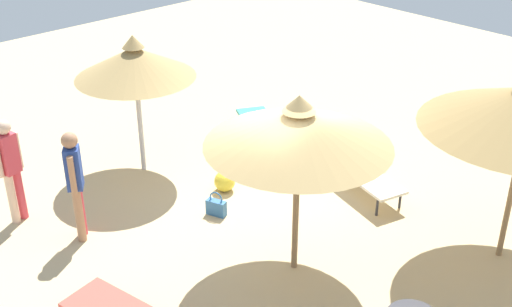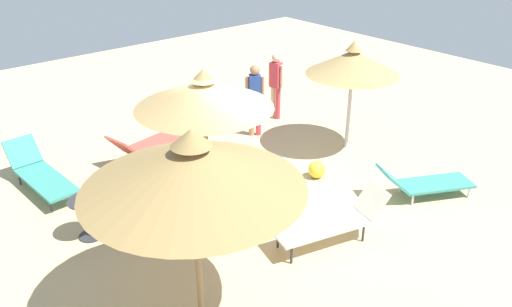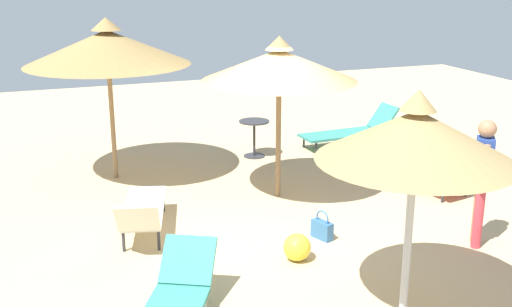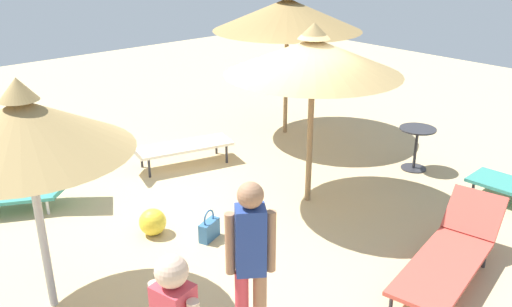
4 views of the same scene
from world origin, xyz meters
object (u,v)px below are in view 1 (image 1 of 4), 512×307
at_px(parasol_umbrella_edge, 135,62).
at_px(lounge_chair_near_right, 263,125).
at_px(parasol_umbrella_front, 298,128).
at_px(handbag, 216,207).
at_px(person_standing_near_left, 10,164).
at_px(lounge_chair_back, 355,166).
at_px(beach_ball, 225,181).
at_px(person_standing_edge, 75,179).

bearing_deg(parasol_umbrella_edge, lounge_chair_near_right, 166.38).
xyz_separation_m(parasol_umbrella_front, lounge_chair_near_right, (-2.56, -3.32, -1.90)).
height_order(parasol_umbrella_edge, handbag, parasol_umbrella_edge).
bearing_deg(person_standing_near_left, lounge_chair_back, 147.72).
bearing_deg(beach_ball, lounge_chair_near_right, -151.63).
bearing_deg(handbag, lounge_chair_near_right, -148.79).
height_order(lounge_chair_back, lounge_chair_near_right, lounge_chair_back).
bearing_deg(beach_ball, person_standing_near_left, -27.51).
relative_size(person_standing_edge, handbag, 4.16).
bearing_deg(person_standing_edge, handbag, 154.11).
bearing_deg(lounge_chair_near_right, parasol_umbrella_edge, -13.62).
relative_size(person_standing_edge, beach_ball, 4.88).
bearing_deg(person_standing_edge, parasol_umbrella_front, 123.80).
xyz_separation_m(parasol_umbrella_edge, beach_ball, (-0.57, 1.61, -1.87)).
height_order(person_standing_edge, beach_ball, person_standing_edge).
distance_m(parasol_umbrella_edge, handbag, 2.84).
height_order(parasol_umbrella_edge, beach_ball, parasol_umbrella_edge).
relative_size(lounge_chair_back, person_standing_near_left, 1.19).
xyz_separation_m(person_standing_edge, beach_ball, (-2.51, 0.43, -0.85)).
xyz_separation_m(lounge_chair_back, person_standing_edge, (4.26, -1.87, 0.62)).
height_order(parasol_umbrella_front, person_standing_near_left, parasol_umbrella_front).
relative_size(parasol_umbrella_front, beach_ball, 7.30).
height_order(parasol_umbrella_front, person_standing_edge, parasol_umbrella_front).
relative_size(parasol_umbrella_front, handbag, 6.21).
bearing_deg(lounge_chair_back, person_standing_edge, -23.71).
distance_m(parasol_umbrella_front, person_standing_near_left, 4.67).
distance_m(person_standing_edge, beach_ball, 2.69).
xyz_separation_m(lounge_chair_near_right, person_standing_near_left, (4.88, -0.54, 0.70)).
relative_size(parasol_umbrella_edge, handbag, 5.92).
bearing_deg(parasol_umbrella_edge, lounge_chair_back, 127.30).
bearing_deg(lounge_chair_near_right, parasol_umbrella_front, 52.43).
distance_m(parasol_umbrella_front, person_standing_edge, 3.50).
height_order(person_standing_near_left, person_standing_edge, person_standing_edge).
height_order(lounge_chair_near_right, handbag, lounge_chair_near_right).
xyz_separation_m(parasol_umbrella_front, beach_ball, (-0.68, -2.31, -2.02)).
bearing_deg(lounge_chair_back, parasol_umbrella_edge, -52.70).
relative_size(parasol_umbrella_edge, lounge_chair_near_right, 1.29).
height_order(parasol_umbrella_edge, parasol_umbrella_front, parasol_umbrella_front).
xyz_separation_m(parasol_umbrella_edge, handbag, (0.03, 2.10, -1.91)).
height_order(parasol_umbrella_front, lounge_chair_near_right, parasol_umbrella_front).
height_order(parasol_umbrella_front, beach_ball, parasol_umbrella_front).
bearing_deg(parasol_umbrella_edge, person_standing_near_left, 1.21).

